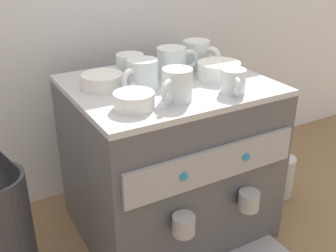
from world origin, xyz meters
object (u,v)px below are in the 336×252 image
object	(u,v)px
espresso_machine	(169,160)
ceramic_bowl_0	(219,71)
ceramic_bowl_1	(103,81)
ceramic_cup_1	(142,74)
ceramic_cup_3	(130,66)
ceramic_cup_5	(176,85)
ceramic_cup_4	(233,81)
ceramic_cup_2	(173,62)
ceramic_cup_0	(198,54)
ceramic_bowl_2	(134,101)
milk_pitcher	(281,176)

from	to	relation	value
espresso_machine	ceramic_bowl_0	xyz separation A→B (m)	(0.14, -0.03, 0.26)
ceramic_bowl_1	ceramic_cup_1	bearing A→B (deg)	-32.30
ceramic_cup_3	ceramic_cup_5	bearing A→B (deg)	-84.23
espresso_machine	ceramic_cup_5	world-z (taller)	ceramic_cup_5
ceramic_cup_1	ceramic_cup_4	distance (m)	0.23
ceramic_cup_2	ceramic_bowl_1	distance (m)	0.21
ceramic_cup_0	ceramic_cup_1	size ratio (longest dim) A/B	1.00
ceramic_cup_3	ceramic_bowl_2	size ratio (longest dim) A/B	1.17
ceramic_cup_0	ceramic_cup_4	distance (m)	0.23
ceramic_bowl_1	milk_pitcher	size ratio (longest dim) A/B	0.75
ceramic_cup_1	ceramic_cup_5	world-z (taller)	ceramic_cup_5
espresso_machine	milk_pitcher	xyz separation A→B (m)	(0.42, -0.05, -0.16)
ceramic_cup_0	ceramic_cup_1	world-z (taller)	ceramic_cup_0
espresso_machine	ceramic_cup_0	xyz separation A→B (m)	(0.14, 0.08, 0.28)
ceramic_cup_3	ceramic_bowl_1	size ratio (longest dim) A/B	1.02
ceramic_cup_5	ceramic_bowl_2	bearing A→B (deg)	176.73
espresso_machine	ceramic_cup_4	bearing A→B (deg)	-55.15
ceramic_cup_1	ceramic_cup_0	bearing A→B (deg)	20.42
ceramic_cup_0	ceramic_cup_3	world-z (taller)	ceramic_cup_0
ceramic_bowl_0	ceramic_bowl_2	distance (m)	0.31
ceramic_bowl_0	milk_pitcher	xyz separation A→B (m)	(0.28, -0.01, -0.42)
ceramic_cup_4	milk_pitcher	size ratio (longest dim) A/B	0.65
espresso_machine	ceramic_cup_2	distance (m)	0.28
ceramic_cup_1	ceramic_cup_3	xyz separation A→B (m)	(0.01, 0.09, -0.01)
ceramic_cup_2	ceramic_cup_3	bearing A→B (deg)	157.21
espresso_machine	ceramic_bowl_1	size ratio (longest dim) A/B	5.09
ceramic_bowl_0	milk_pitcher	size ratio (longest dim) A/B	0.83
espresso_machine	ceramic_bowl_0	distance (m)	0.30
ceramic_cup_1	ceramic_bowl_0	size ratio (longest dim) A/B	0.97
ceramic_cup_2	ceramic_bowl_0	distance (m)	0.13
ceramic_cup_5	ceramic_cup_4	bearing A→B (deg)	-8.86
ceramic_cup_0	ceramic_bowl_0	size ratio (longest dim) A/B	0.97
espresso_machine	ceramic_cup_1	size ratio (longest dim) A/B	4.74
espresso_machine	ceramic_bowl_1	distance (m)	0.31
ceramic_cup_0	ceramic_cup_2	size ratio (longest dim) A/B	0.92
ceramic_cup_1	ceramic_bowl_0	bearing A→B (deg)	-7.25
ceramic_cup_4	ceramic_cup_3	bearing A→B (deg)	126.19
ceramic_cup_1	ceramic_cup_5	xyz separation A→B (m)	(0.03, -0.12, 0.00)
ceramic_cup_1	ceramic_cup_3	bearing A→B (deg)	82.47
ceramic_cup_4	ceramic_bowl_1	world-z (taller)	ceramic_cup_4
ceramic_cup_0	ceramic_cup_4	xyz separation A→B (m)	(-0.04, -0.23, -0.01)
ceramic_bowl_0	ceramic_bowl_1	distance (m)	0.32
espresso_machine	ceramic_cup_2	xyz separation A→B (m)	(0.04, 0.04, 0.28)
ceramic_cup_1	ceramic_bowl_2	xyz separation A→B (m)	(-0.07, -0.11, -0.02)
ceramic_bowl_1	ceramic_bowl_0	bearing A→B (deg)	-14.97
ceramic_cup_3	ceramic_bowl_2	world-z (taller)	ceramic_cup_3
ceramic_cup_1	ceramic_bowl_1	xyz separation A→B (m)	(-0.09, 0.05, -0.02)
ceramic_cup_0	milk_pitcher	distance (m)	0.54
ceramic_cup_0	ceramic_cup_4	bearing A→B (deg)	-100.51
ceramic_cup_5	ceramic_bowl_1	xyz separation A→B (m)	(-0.12, 0.17, -0.02)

